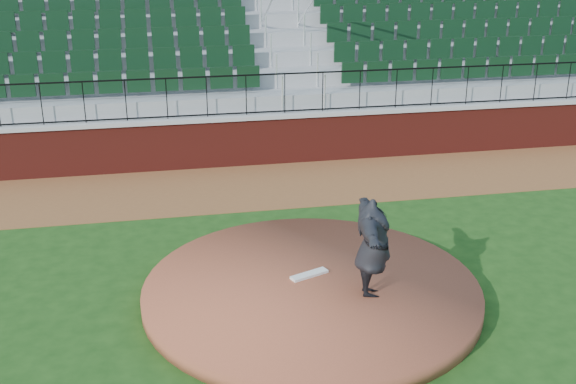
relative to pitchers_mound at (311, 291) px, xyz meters
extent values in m
plane|color=#1A4112|center=(-0.09, 0.08, -0.12)|extent=(90.00, 90.00, 0.00)
cube|color=brown|center=(-0.09, 5.48, -0.12)|extent=(34.00, 3.20, 0.01)
cube|color=maroon|center=(-0.09, 7.08, 0.47)|extent=(34.00, 0.35, 1.20)
cube|color=#B7B7B7|center=(-0.09, 7.08, 1.12)|extent=(34.00, 0.45, 0.10)
cube|color=maroon|center=(-0.09, 12.61, 2.62)|extent=(34.00, 0.50, 5.50)
cylinder|color=brown|center=(0.00, 0.00, 0.00)|extent=(5.57, 5.57, 0.25)
cube|color=white|center=(0.03, 0.31, 0.15)|extent=(0.70, 0.41, 0.05)
imported|color=black|center=(0.87, -0.49, 0.95)|extent=(0.95, 2.10, 1.65)
camera|label=1|loc=(-2.36, -10.21, 5.80)|focal=44.57mm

